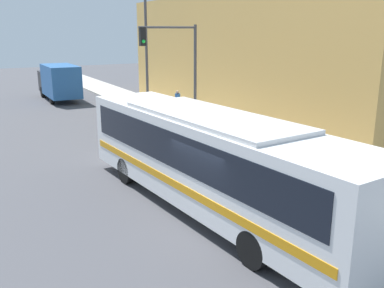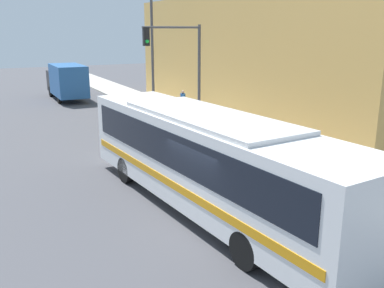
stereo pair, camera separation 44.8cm
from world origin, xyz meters
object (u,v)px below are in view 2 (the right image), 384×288
object	(u,v)px
city_bus	(207,156)
street_lamp	(147,39)
delivery_truck	(67,80)
fire_hydrant	(264,151)
traffic_light_pole	(181,60)
pedestrian_near_corner	(183,102)

from	to	relation	value
city_bus	street_lamp	xyz separation A→B (m)	(4.52, 16.53, 3.19)
delivery_truck	fire_hydrant	xyz separation A→B (m)	(4.05, -21.37, -1.04)
delivery_truck	traffic_light_pole	xyz separation A→B (m)	(3.12, -15.10, 2.44)
delivery_truck	traffic_light_pole	size ratio (longest dim) A/B	1.17
fire_hydrant	traffic_light_pole	bearing A→B (deg)	98.41
street_lamp	pedestrian_near_corner	size ratio (longest dim) A/B	5.17
delivery_truck	street_lamp	world-z (taller)	street_lamp
city_bus	fire_hydrant	bearing A→B (deg)	30.36
pedestrian_near_corner	fire_hydrant	bearing A→B (deg)	-97.04
delivery_truck	pedestrian_near_corner	xyz separation A→B (m)	(5.38, -10.59, -0.63)
traffic_light_pole	pedestrian_near_corner	size ratio (longest dim) A/B	3.57
fire_hydrant	pedestrian_near_corner	bearing A→B (deg)	82.96
city_bus	delivery_truck	size ratio (longest dim) A/B	1.85
fire_hydrant	traffic_light_pole	world-z (taller)	traffic_light_pole
traffic_light_pole	street_lamp	xyz separation A→B (m)	(0.83, 6.98, 0.97)
street_lamp	fire_hydrant	bearing A→B (deg)	-89.60
traffic_light_pole	street_lamp	bearing A→B (deg)	83.18
fire_hydrant	street_lamp	xyz separation A→B (m)	(-0.09, 13.25, 4.46)
city_bus	traffic_light_pole	distance (m)	10.48
street_lamp	pedestrian_near_corner	world-z (taller)	street_lamp
city_bus	pedestrian_near_corner	size ratio (longest dim) A/B	7.72
fire_hydrant	traffic_light_pole	distance (m)	7.23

